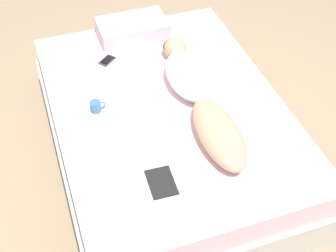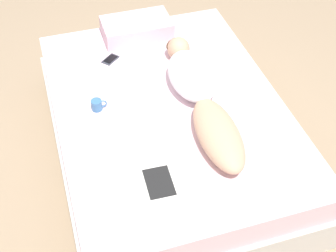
{
  "view_description": "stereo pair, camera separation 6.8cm",
  "coord_description": "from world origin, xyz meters",
  "px_view_note": "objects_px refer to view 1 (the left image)",
  "views": [
    {
      "loc": [
        -0.78,
        -2.29,
        2.72
      ],
      "look_at": [
        -0.08,
        -0.25,
        0.57
      ],
      "focal_mm": 50.0,
      "sensor_mm": 36.0,
      "label": 1
    },
    {
      "loc": [
        -0.71,
        -2.31,
        2.72
      ],
      "look_at": [
        -0.08,
        -0.25,
        0.57
      ],
      "focal_mm": 50.0,
      "sensor_mm": 36.0,
      "label": 2
    }
  ],
  "objects_px": {
    "person": "(198,92)",
    "open_magazine": "(142,187)",
    "coffee_mug": "(96,106)",
    "cell_phone": "(107,60)"
  },
  "relations": [
    {
      "from": "person",
      "to": "open_magazine",
      "type": "distance_m",
      "value": 0.84
    },
    {
      "from": "open_magazine",
      "to": "coffee_mug",
      "type": "relative_size",
      "value": 4.57
    },
    {
      "from": "open_magazine",
      "to": "cell_phone",
      "type": "height_order",
      "value": "same"
    },
    {
      "from": "person",
      "to": "coffee_mug",
      "type": "xyz_separation_m",
      "value": [
        -0.69,
        0.14,
        -0.05
      ]
    },
    {
      "from": "person",
      "to": "cell_phone",
      "type": "xyz_separation_m",
      "value": [
        -0.49,
        0.67,
        -0.09
      ]
    },
    {
      "from": "person",
      "to": "open_magazine",
      "type": "xyz_separation_m",
      "value": [
        -0.58,
        -0.6,
        -0.09
      ]
    },
    {
      "from": "coffee_mug",
      "to": "cell_phone",
      "type": "xyz_separation_m",
      "value": [
        0.2,
        0.52,
        -0.04
      ]
    },
    {
      "from": "open_magazine",
      "to": "coffee_mug",
      "type": "xyz_separation_m",
      "value": [
        -0.11,
        0.74,
        0.04
      ]
    },
    {
      "from": "cell_phone",
      "to": "coffee_mug",
      "type": "bearing_deg",
      "value": -61.67
    },
    {
      "from": "coffee_mug",
      "to": "cell_phone",
      "type": "distance_m",
      "value": 0.56
    }
  ]
}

